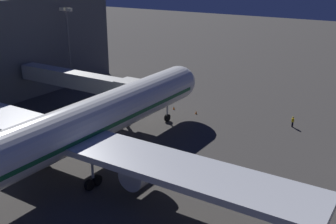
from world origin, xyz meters
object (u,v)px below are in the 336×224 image
(airliner_at_gate, at_px, (59,135))
(apron_floodlight_mast, at_px, (69,43))
(ground_crew_by_belt_loader, at_px, (293,121))
(jet_bridge, at_px, (85,82))
(traffic_cone_nose_port, at_px, (196,112))
(traffic_cone_nose_starboard, at_px, (174,108))

(airliner_at_gate, bearing_deg, apron_floodlight_mast, -46.59)
(apron_floodlight_mast, distance_m, ground_crew_by_belt_loader, 44.00)
(jet_bridge, bearing_deg, airliner_at_gate, 126.03)
(airliner_at_gate, distance_m, jet_bridge, 22.28)
(ground_crew_by_belt_loader, bearing_deg, jet_bridge, 22.52)
(traffic_cone_nose_port, bearing_deg, traffic_cone_nose_starboard, 0.00)
(traffic_cone_nose_port, height_order, traffic_cone_nose_starboard, same)
(apron_floodlight_mast, height_order, ground_crew_by_belt_loader, apron_floodlight_mast)
(traffic_cone_nose_starboard, bearing_deg, ground_crew_by_belt_loader, -171.84)
(apron_floodlight_mast, bearing_deg, traffic_cone_nose_starboard, -177.70)
(jet_bridge, xyz_separation_m, ground_crew_by_belt_loader, (-30.62, -12.70, -4.69))
(airliner_at_gate, relative_size, ground_crew_by_belt_loader, 34.13)
(jet_bridge, distance_m, traffic_cone_nose_port, 18.98)
(airliner_at_gate, height_order, traffic_cone_nose_port, airliner_at_gate)
(airliner_at_gate, distance_m, traffic_cone_nose_port, 28.47)
(airliner_at_gate, bearing_deg, ground_crew_by_belt_loader, -119.69)
(jet_bridge, xyz_separation_m, apron_floodlight_mast, (12.39, -8.93, 3.78))
(airliner_at_gate, relative_size, traffic_cone_nose_starboard, 105.53)
(traffic_cone_nose_starboard, bearing_deg, traffic_cone_nose_port, 180.00)
(airliner_at_gate, xyz_separation_m, traffic_cone_nose_starboard, (2.20, -27.89, -5.25))
(jet_bridge, distance_m, apron_floodlight_mast, 15.74)
(traffic_cone_nose_port, bearing_deg, jet_bridge, 32.82)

